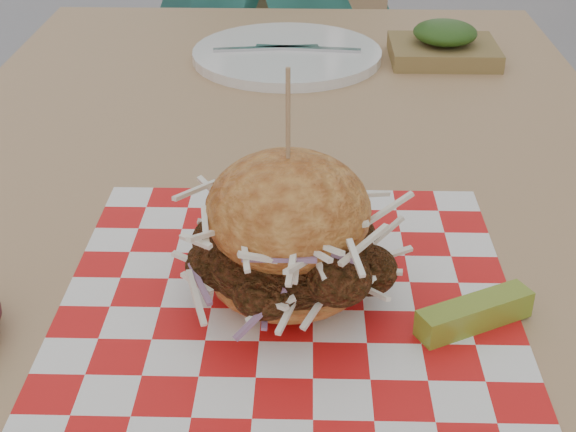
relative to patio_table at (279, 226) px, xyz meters
name	(u,v)px	position (x,y,z in m)	size (l,w,h in m)	color
patio_table	(279,226)	(0.00, 0.00, 0.00)	(0.80, 1.20, 0.75)	tan
patio_chair	(295,50)	(0.00, 0.98, -0.12)	(0.43, 0.44, 0.95)	tan
paper_liner	(288,295)	(0.02, -0.24, 0.08)	(0.36, 0.36, 0.00)	red
sandwich	(288,238)	(0.02, -0.24, 0.13)	(0.17, 0.17, 0.19)	#D2863B
pickle_spear	(475,314)	(0.16, -0.28, 0.09)	(0.10, 0.02, 0.02)	olive
place_setting	(287,54)	(0.00, 0.34, 0.09)	(0.27, 0.27, 0.02)	white
kraft_tray	(444,45)	(0.22, 0.34, 0.10)	(0.15, 0.12, 0.06)	olive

